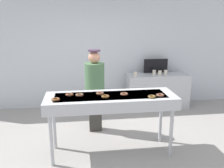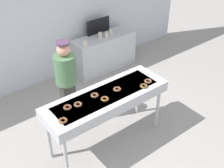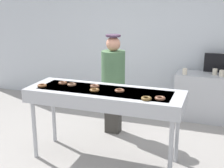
{
  "view_description": "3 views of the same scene",
  "coord_description": "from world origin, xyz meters",
  "px_view_note": "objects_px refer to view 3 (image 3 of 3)",
  "views": [
    {
      "loc": [
        -0.49,
        -3.71,
        2.18
      ],
      "look_at": [
        -0.0,
        -0.15,
        1.22
      ],
      "focal_mm": 39.97,
      "sensor_mm": 36.0,
      "label": 1
    },
    {
      "loc": [
        -2.18,
        -2.97,
        3.72
      ],
      "look_at": [
        0.12,
        0.01,
        1.14
      ],
      "focal_mm": 47.35,
      "sensor_mm": 36.0,
      "label": 2
    },
    {
      "loc": [
        1.36,
        -3.54,
        2.14
      ],
      "look_at": [
        0.12,
        -0.04,
        1.1
      ],
      "focal_mm": 49.04,
      "sensor_mm": 36.0,
      "label": 3
    }
  ],
  "objects_px": {
    "chocolate_donut_5": "(95,90)",
    "chocolate_donut_6": "(146,98)",
    "paper_cup_1": "(222,73)",
    "worker_baker": "(113,77)",
    "paper_cup_3": "(185,71)",
    "chocolate_donut_2": "(95,86)",
    "menu_display": "(221,63)",
    "chocolate_donut_0": "(42,86)",
    "paper_cup_2": "(215,72)",
    "chocolate_donut_1": "(72,85)",
    "prep_counter": "(218,98)",
    "chocolate_donut_3": "(160,98)",
    "chocolate_donut_7": "(63,83)",
    "fryer_conveyor": "(104,97)",
    "chocolate_donut_4": "(120,91)"
  },
  "relations": [
    {
      "from": "menu_display",
      "to": "chocolate_donut_2",
      "type": "bearing_deg",
      "value": -126.79
    },
    {
      "from": "chocolate_donut_5",
      "to": "paper_cup_1",
      "type": "bearing_deg",
      "value": 52.5
    },
    {
      "from": "chocolate_donut_1",
      "to": "chocolate_donut_5",
      "type": "bearing_deg",
      "value": -19.05
    },
    {
      "from": "chocolate_donut_1",
      "to": "chocolate_donut_6",
      "type": "distance_m",
      "value": 1.12
    },
    {
      "from": "fryer_conveyor",
      "to": "chocolate_donut_2",
      "type": "xyz_separation_m",
      "value": [
        -0.16,
        0.07,
        0.11
      ]
    },
    {
      "from": "chocolate_donut_3",
      "to": "chocolate_donut_7",
      "type": "bearing_deg",
      "value": 171.1
    },
    {
      "from": "chocolate_donut_6",
      "to": "worker_baker",
      "type": "height_order",
      "value": "worker_baker"
    },
    {
      "from": "worker_baker",
      "to": "paper_cup_2",
      "type": "distance_m",
      "value": 1.86
    },
    {
      "from": "paper_cup_2",
      "to": "paper_cup_1",
      "type": "bearing_deg",
      "value": -37.56
    },
    {
      "from": "fryer_conveyor",
      "to": "paper_cup_2",
      "type": "relative_size",
      "value": 19.21
    },
    {
      "from": "chocolate_donut_1",
      "to": "paper_cup_1",
      "type": "xyz_separation_m",
      "value": [
        1.92,
        1.86,
        -0.11
      ]
    },
    {
      "from": "chocolate_donut_3",
      "to": "menu_display",
      "type": "xyz_separation_m",
      "value": [
        0.66,
        2.33,
        0.01
      ]
    },
    {
      "from": "chocolate_donut_5",
      "to": "paper_cup_2",
      "type": "relative_size",
      "value": 1.17
    },
    {
      "from": "menu_display",
      "to": "chocolate_donut_0",
      "type": "bearing_deg",
      "value": -134.16
    },
    {
      "from": "chocolate_donut_1",
      "to": "paper_cup_2",
      "type": "height_order",
      "value": "chocolate_donut_1"
    },
    {
      "from": "chocolate_donut_1",
      "to": "menu_display",
      "type": "relative_size",
      "value": 0.21
    },
    {
      "from": "chocolate_donut_4",
      "to": "chocolate_donut_7",
      "type": "bearing_deg",
      "value": 174.3
    },
    {
      "from": "paper_cup_2",
      "to": "chocolate_donut_1",
      "type": "bearing_deg",
      "value": -132.87
    },
    {
      "from": "chocolate_donut_1",
      "to": "chocolate_donut_2",
      "type": "xyz_separation_m",
      "value": [
        0.32,
        0.03,
        0.0
      ]
    },
    {
      "from": "fryer_conveyor",
      "to": "prep_counter",
      "type": "xyz_separation_m",
      "value": [
        1.41,
        1.97,
        -0.48
      ]
    },
    {
      "from": "chocolate_donut_0",
      "to": "chocolate_donut_3",
      "type": "bearing_deg",
      "value": -0.26
    },
    {
      "from": "chocolate_donut_7",
      "to": "worker_baker",
      "type": "bearing_deg",
      "value": 61.25
    },
    {
      "from": "chocolate_donut_4",
      "to": "chocolate_donut_5",
      "type": "height_order",
      "value": "same"
    },
    {
      "from": "chocolate_donut_1",
      "to": "chocolate_donut_4",
      "type": "bearing_deg",
      "value": -4.09
    },
    {
      "from": "fryer_conveyor",
      "to": "chocolate_donut_2",
      "type": "bearing_deg",
      "value": 156.19
    },
    {
      "from": "chocolate_donut_4",
      "to": "paper_cup_1",
      "type": "bearing_deg",
      "value": 57.38
    },
    {
      "from": "chocolate_donut_3",
      "to": "chocolate_donut_7",
      "type": "xyz_separation_m",
      "value": [
        -1.4,
        0.22,
        0.0
      ]
    },
    {
      "from": "prep_counter",
      "to": "chocolate_donut_5",
      "type": "bearing_deg",
      "value": -126.12
    },
    {
      "from": "chocolate_donut_4",
      "to": "chocolate_donut_2",
      "type": "bearing_deg",
      "value": 167.27
    },
    {
      "from": "chocolate_donut_5",
      "to": "chocolate_donut_6",
      "type": "distance_m",
      "value": 0.71
    },
    {
      "from": "chocolate_donut_2",
      "to": "fryer_conveyor",
      "type": "bearing_deg",
      "value": -23.81
    },
    {
      "from": "fryer_conveyor",
      "to": "chocolate_donut_1",
      "type": "height_order",
      "value": "chocolate_donut_1"
    },
    {
      "from": "chocolate_donut_0",
      "to": "chocolate_donut_3",
      "type": "xyz_separation_m",
      "value": [
        1.6,
        -0.01,
        0.0
      ]
    },
    {
      "from": "chocolate_donut_2",
      "to": "prep_counter",
      "type": "relative_size",
      "value": 0.08
    },
    {
      "from": "chocolate_donut_7",
      "to": "worker_baker",
      "type": "relative_size",
      "value": 0.08
    },
    {
      "from": "chocolate_donut_0",
      "to": "chocolate_donut_6",
      "type": "distance_m",
      "value": 1.45
    },
    {
      "from": "chocolate_donut_2",
      "to": "menu_display",
      "type": "bearing_deg",
      "value": 53.21
    },
    {
      "from": "chocolate_donut_3",
      "to": "chocolate_donut_6",
      "type": "relative_size",
      "value": 1.0
    },
    {
      "from": "chocolate_donut_4",
      "to": "chocolate_donut_5",
      "type": "bearing_deg",
      "value": -164.59
    },
    {
      "from": "chocolate_donut_3",
      "to": "chocolate_donut_5",
      "type": "distance_m",
      "value": 0.85
    },
    {
      "from": "chocolate_donut_3",
      "to": "paper_cup_1",
      "type": "bearing_deg",
      "value": 71.64
    },
    {
      "from": "chocolate_donut_2",
      "to": "chocolate_donut_5",
      "type": "height_order",
      "value": "same"
    },
    {
      "from": "chocolate_donut_1",
      "to": "chocolate_donut_3",
      "type": "xyz_separation_m",
      "value": [
        1.24,
        -0.18,
        0.0
      ]
    },
    {
      "from": "chocolate_donut_6",
      "to": "prep_counter",
      "type": "bearing_deg",
      "value": 69.64
    },
    {
      "from": "worker_baker",
      "to": "paper_cup_3",
      "type": "relative_size",
      "value": 15.0
    },
    {
      "from": "chocolate_donut_4",
      "to": "chocolate_donut_6",
      "type": "distance_m",
      "value": 0.44
    },
    {
      "from": "chocolate_donut_3",
      "to": "worker_baker",
      "type": "xyz_separation_m",
      "value": [
        -0.95,
        1.04,
        -0.08
      ]
    },
    {
      "from": "chocolate_donut_7",
      "to": "paper_cup_1",
      "type": "xyz_separation_m",
      "value": [
        2.08,
        1.82,
        -0.11
      ]
    },
    {
      "from": "fryer_conveyor",
      "to": "paper_cup_3",
      "type": "relative_size",
      "value": 19.21
    },
    {
      "from": "chocolate_donut_0",
      "to": "worker_baker",
      "type": "bearing_deg",
      "value": 57.95
    }
  ]
}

